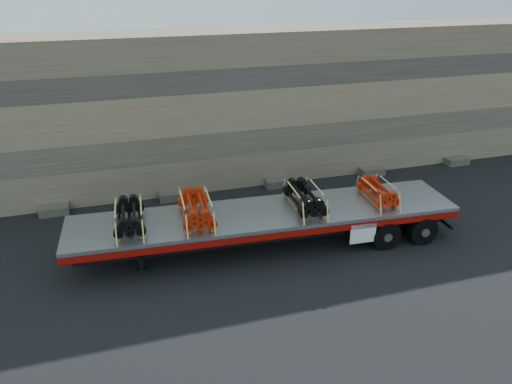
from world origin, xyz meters
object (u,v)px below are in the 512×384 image
at_px(trailer, 266,229).
at_px(bundle_midrear, 305,198).
at_px(bundle_midfront, 196,209).
at_px(bundle_rear, 378,192).
at_px(bundle_front, 129,217).

xyz_separation_m(trailer, bundle_midrear, (1.47, -0.09, 1.09)).
xyz_separation_m(bundle_midfront, bundle_rear, (6.90, -0.40, -0.06)).
xyz_separation_m(trailer, bundle_front, (-4.80, 0.28, 1.07)).
height_order(bundle_front, bundle_rear, bundle_front).
distance_m(bundle_front, bundle_rear, 9.20).
height_order(bundle_front, bundle_midfront, bundle_midfront).
bearing_deg(bundle_midfront, bundle_front, 180.00).
bearing_deg(bundle_midfront, bundle_rear, -0.00).
distance_m(bundle_front, bundle_midfront, 2.28).
distance_m(trailer, bundle_midfront, 2.76).
height_order(bundle_midfront, bundle_rear, bundle_midfront).
bearing_deg(bundle_front, bundle_midfront, -0.00).
xyz_separation_m(bundle_front, bundle_rear, (9.18, -0.54, -0.03)).
distance_m(bundle_midfront, bundle_rear, 6.91).
relative_size(trailer, bundle_rear, 7.55).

